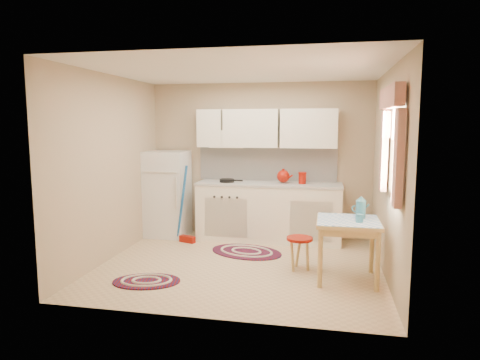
# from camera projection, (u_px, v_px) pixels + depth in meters

# --- Properties ---
(room_shell) EXTENTS (3.64, 3.60, 2.52)m
(room_shell) POSITION_uv_depth(u_px,v_px,m) (256.00, 143.00, 5.61)
(room_shell) COLOR tan
(room_shell) RESTS_ON ground
(fridge) EXTENTS (0.65, 0.60, 1.40)m
(fridge) POSITION_uv_depth(u_px,v_px,m) (168.00, 194.00, 7.03)
(fridge) COLOR white
(fridge) RESTS_ON ground
(broom) EXTENTS (0.30, 0.21, 1.20)m
(broom) POSITION_uv_depth(u_px,v_px,m) (187.00, 205.00, 6.62)
(broom) COLOR #1A5DA8
(broom) RESTS_ON ground
(base_cabinets) EXTENTS (2.25, 0.60, 0.88)m
(base_cabinets) POSITION_uv_depth(u_px,v_px,m) (269.00, 213.00, 6.78)
(base_cabinets) COLOR white
(base_cabinets) RESTS_ON ground
(countertop) EXTENTS (2.27, 0.62, 0.04)m
(countertop) POSITION_uv_depth(u_px,v_px,m) (269.00, 184.00, 6.73)
(countertop) COLOR #B1AEA8
(countertop) RESTS_ON base_cabinets
(frying_pan) EXTENTS (0.24, 0.24, 0.05)m
(frying_pan) POSITION_uv_depth(u_px,v_px,m) (227.00, 181.00, 6.80)
(frying_pan) COLOR black
(frying_pan) RESTS_ON countertop
(red_kettle) EXTENTS (0.27, 0.26, 0.22)m
(red_kettle) POSITION_uv_depth(u_px,v_px,m) (283.00, 176.00, 6.66)
(red_kettle) COLOR #901005
(red_kettle) RESTS_ON countertop
(red_canister) EXTENTS (0.14, 0.14, 0.16)m
(red_canister) POSITION_uv_depth(u_px,v_px,m) (302.00, 179.00, 6.61)
(red_canister) COLOR #901005
(red_canister) RESTS_ON countertop
(table) EXTENTS (0.72, 0.72, 0.72)m
(table) POSITION_uv_depth(u_px,v_px,m) (347.00, 250.00, 5.04)
(table) COLOR tan
(table) RESTS_ON ground
(stool) EXTENTS (0.38, 0.38, 0.42)m
(stool) POSITION_uv_depth(u_px,v_px,m) (299.00, 254.00, 5.41)
(stool) COLOR #901005
(stool) RESTS_ON ground
(coffee_pot) EXTENTS (0.16, 0.14, 0.29)m
(coffee_pot) POSITION_uv_depth(u_px,v_px,m) (361.00, 207.00, 5.06)
(coffee_pot) COLOR teal
(coffee_pot) RESTS_ON table
(mug) EXTENTS (0.11, 0.11, 0.10)m
(mug) POSITION_uv_depth(u_px,v_px,m) (360.00, 219.00, 4.86)
(mug) COLOR teal
(mug) RESTS_ON table
(rug_center) EXTENTS (1.22, 0.98, 0.02)m
(rug_center) POSITION_uv_depth(u_px,v_px,m) (246.00, 252.00, 6.17)
(rug_center) COLOR #670B0C
(rug_center) RESTS_ON ground
(rug_left) EXTENTS (0.88, 0.68, 0.02)m
(rug_left) POSITION_uv_depth(u_px,v_px,m) (147.00, 281.00, 5.01)
(rug_left) COLOR #670B0C
(rug_left) RESTS_ON ground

